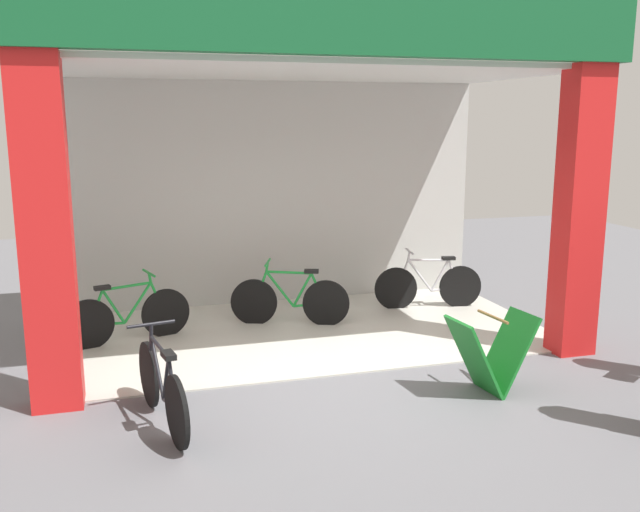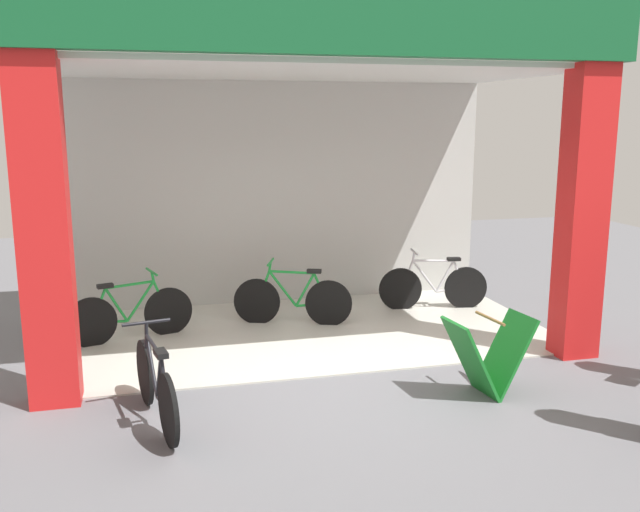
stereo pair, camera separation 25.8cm
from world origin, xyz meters
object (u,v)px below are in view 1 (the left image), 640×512
sandwich_board_sign (491,354)px  bicycle_inside_0 (429,285)px  bicycle_inside_1 (128,316)px  bicycle_parked_0 (162,388)px  bicycle_inside_2 (290,300)px

sandwich_board_sign → bicycle_inside_0: bearing=76.6°
bicycle_inside_0 → bicycle_inside_1: (-4.18, -0.42, -0.00)m
bicycle_parked_0 → sandwich_board_sign: (3.19, -0.12, 0.05)m
bicycle_inside_1 → bicycle_parked_0: bicycle_parked_0 is taller
bicycle_parked_0 → bicycle_inside_1: bearing=96.3°
bicycle_inside_1 → bicycle_parked_0: (0.27, -2.46, 0.01)m
bicycle_inside_1 → bicycle_inside_2: bearing=4.6°
bicycle_inside_0 → bicycle_inside_1: size_ratio=1.03×
bicycle_parked_0 → bicycle_inside_2: bearing=55.5°
bicycle_inside_1 → sandwich_board_sign: (3.46, -2.58, 0.06)m
bicycle_inside_0 → bicycle_parked_0: 4.85m
bicycle_inside_0 → bicycle_parked_0: bicycle_parked_0 is taller
bicycle_inside_2 → bicycle_parked_0: bearing=-124.5°
bicycle_inside_1 → sandwich_board_sign: bearing=-36.7°
bicycle_inside_2 → bicycle_parked_0: (-1.80, -2.62, 0.00)m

